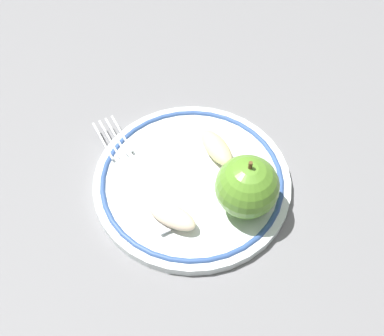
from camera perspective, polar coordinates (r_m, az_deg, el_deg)
ground_plane at (r=0.60m, az=-1.28°, el=-3.11°), size 2.00×2.00×0.00m
plate at (r=0.60m, az=0.00°, el=-1.50°), size 0.22×0.22×0.01m
apple_red_whole at (r=0.55m, az=5.90°, el=-2.00°), size 0.07×0.07×0.08m
apple_slice_front at (r=0.56m, az=-2.17°, el=-5.11°), size 0.05×0.06×0.02m
apple_slice_back at (r=0.61m, az=2.67°, el=2.15°), size 0.06×0.04×0.02m
fork at (r=0.60m, az=-6.25°, el=-0.78°), size 0.17×0.07×0.00m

